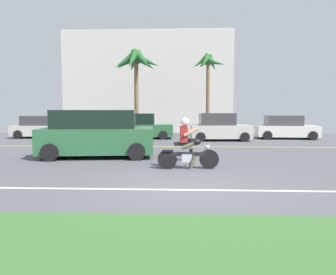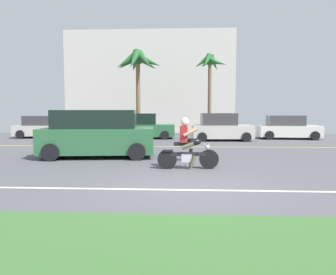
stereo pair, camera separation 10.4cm
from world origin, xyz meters
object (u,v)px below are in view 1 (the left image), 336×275
object	(u,v)px
parked_car_2	(219,128)
palm_tree_1	(136,65)
suv_nearby	(97,134)
motorcyclist_distant	(97,137)
motorcyclist	(188,147)
parked_car_0	(46,128)
parked_car_1	(137,127)
parked_car_3	(286,128)
palm_tree_0	(208,68)

from	to	relation	value
parked_car_2	palm_tree_1	bearing A→B (deg)	154.01
suv_nearby	motorcyclist_distant	size ratio (longest dim) A/B	3.29
suv_nearby	motorcyclist_distant	xyz separation A→B (m)	(-0.77, 2.80, -0.32)
motorcyclist	parked_car_0	world-z (taller)	motorcyclist
suv_nearby	parked_car_1	xyz separation A→B (m)	(0.42, 8.42, -0.13)
suv_nearby	parked_car_0	bearing A→B (deg)	124.04
suv_nearby	motorcyclist	bearing A→B (deg)	-34.11
parked_car_0	parked_car_3	size ratio (longest dim) A/B	1.14
suv_nearby	motorcyclist_distant	distance (m)	2.92
motorcyclist	parked_car_1	size ratio (longest dim) A/B	0.42
suv_nearby	palm_tree_1	world-z (taller)	palm_tree_1
suv_nearby	palm_tree_1	bearing A→B (deg)	89.20
parked_car_1	palm_tree_1	size ratio (longest dim) A/B	0.75
parked_car_0	parked_car_1	size ratio (longest dim) A/B	0.97
motorcyclist	parked_car_2	size ratio (longest dim) A/B	0.52
parked_car_3	palm_tree_0	size ratio (longest dim) A/B	0.68
motorcyclist	parked_car_2	world-z (taller)	parked_car_2
parked_car_3	suv_nearby	bearing A→B (deg)	-139.60
parked_car_3	palm_tree_1	size ratio (longest dim) A/B	0.65
palm_tree_0	parked_car_3	bearing A→B (deg)	-17.35
parked_car_2	motorcyclist_distant	xyz separation A→B (m)	(-6.41, -4.48, -0.20)
palm_tree_0	parked_car_0	bearing A→B (deg)	-171.75
palm_tree_0	motorcyclist	bearing A→B (deg)	-97.47
palm_tree_1	motorcyclist_distant	xyz separation A→B (m)	(-0.90, -7.17, -4.47)
parked_car_0	motorcyclist_distant	world-z (taller)	parked_car_0
suv_nearby	parked_car_3	xyz separation A→B (m)	(10.11, 8.60, -0.19)
parked_car_2	palm_tree_1	size ratio (longest dim) A/B	0.61
parked_car_2	palm_tree_0	xyz separation A→B (m)	(-0.48, 2.86, 4.01)
palm_tree_1	parked_car_2	bearing A→B (deg)	-25.99
palm_tree_0	palm_tree_1	distance (m)	5.03
motorcyclist	motorcyclist_distant	bearing A→B (deg)	129.58
parked_car_2	parked_car_3	xyz separation A→B (m)	(4.46, 1.32, -0.06)
parked_car_3	parked_car_1	bearing A→B (deg)	-178.93
parked_car_2	palm_tree_1	distance (m)	7.46
parked_car_2	palm_tree_0	world-z (taller)	palm_tree_0
motorcyclist	parked_car_0	distance (m)	14.36
motorcyclist	palm_tree_1	bearing A→B (deg)	105.31
parked_car_1	palm_tree_1	xyz separation A→B (m)	(-0.28, 1.55, 4.27)
suv_nearby	parked_car_0	world-z (taller)	suv_nearby
parked_car_2	parked_car_3	distance (m)	4.65
motorcyclist	suv_nearby	bearing A→B (deg)	145.89
parked_car_2	parked_car_0	bearing A→B (deg)	173.62
parked_car_1	palm_tree_0	xyz separation A→B (m)	(4.74, 1.73, 4.02)
motorcyclist	palm_tree_1	world-z (taller)	palm_tree_1
motorcyclist_distant	parked_car_0	bearing A→B (deg)	131.05
parked_car_1	palm_tree_0	distance (m)	6.45
parked_car_0	palm_tree_0	distance (m)	11.79
parked_car_0	parked_car_3	world-z (taller)	parked_car_3
motorcyclist	palm_tree_0	xyz separation A→B (m)	(1.64, 12.53, 4.11)
suv_nearby	palm_tree_0	xyz separation A→B (m)	(5.16, 10.15, 3.89)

